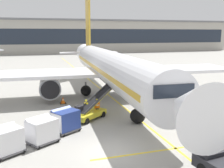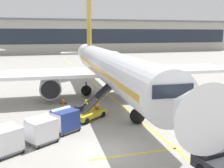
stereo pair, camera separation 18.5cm
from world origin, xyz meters
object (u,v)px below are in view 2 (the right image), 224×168
object	(u,v)px
belt_loader	(90,110)
baggage_cart_second	(41,130)
parked_airplane	(110,68)
ground_crew_by_carts	(86,107)
baggage_cart_lead	(65,120)
ground_crew_by_loader	(97,106)
baggage_cart_third	(5,140)
safety_cone_wingtip	(63,100)
safety_cone_engine_keepout	(69,109)

from	to	relation	value
belt_loader	baggage_cart_second	distance (m)	6.35
parked_airplane	ground_crew_by_carts	bearing A→B (deg)	-121.08
parked_airplane	ground_crew_by_carts	distance (m)	9.20
baggage_cart_lead	ground_crew_by_loader	distance (m)	4.55
baggage_cart_third	safety_cone_wingtip	xyz separation A→B (m)	(5.02, 11.67, -0.62)
parked_airplane	baggage_cart_second	size ratio (longest dim) A/B	15.53
baggage_cart_lead	safety_cone_engine_keepout	xyz separation A→B (m)	(0.98, 5.30, -0.66)
ground_crew_by_carts	belt_loader	bearing A→B (deg)	-46.20
ground_crew_by_loader	safety_cone_wingtip	distance (m)	6.29
baggage_cart_second	safety_cone_wingtip	size ratio (longest dim) A/B	3.52
baggage_cart_lead	baggage_cart_third	xyz separation A→B (m)	(-4.21, -2.91, 0.00)
baggage_cart_lead	safety_cone_engine_keepout	distance (m)	5.43
parked_airplane	safety_cone_wingtip	world-z (taller)	parked_airplane
parked_airplane	baggage_cart_second	xyz separation A→B (m)	(-8.76, -12.34, -2.63)
baggage_cart_lead	baggage_cart_second	bearing A→B (deg)	-137.52
safety_cone_wingtip	ground_crew_by_loader	bearing A→B (deg)	-65.69
safety_cone_engine_keepout	baggage_cart_lead	bearing A→B (deg)	-100.52
baggage_cart_second	safety_cone_wingtip	bearing A→B (deg)	75.63
baggage_cart_third	ground_crew_by_carts	bearing A→B (deg)	42.41
parked_airplane	belt_loader	xyz separation A→B (m)	(-4.22, -7.89, -2.79)
belt_loader	ground_crew_by_loader	distance (m)	0.80
ground_crew_by_carts	safety_cone_engine_keepout	xyz separation A→B (m)	(-1.35, 2.23, -0.66)
ground_crew_by_carts	safety_cone_wingtip	size ratio (longest dim) A/B	2.24
safety_cone_wingtip	belt_loader	bearing A→B (deg)	-72.86
safety_cone_wingtip	ground_crew_by_carts	bearing A→B (deg)	-74.94
belt_loader	parked_airplane	bearing A→B (deg)	61.86
ground_crew_by_loader	safety_cone_wingtip	bearing A→B (deg)	114.31
parked_airplane	safety_cone_engine_keepout	world-z (taller)	parked_airplane
baggage_cart_second	baggage_cart_third	size ratio (longest dim) A/B	1.00
ground_crew_by_loader	safety_cone_wingtip	world-z (taller)	ground_crew_by_loader
baggage_cart_lead	ground_crew_by_carts	size ratio (longest dim) A/B	1.57
ground_crew_by_loader	ground_crew_by_carts	size ratio (longest dim) A/B	1.00
ground_crew_by_carts	baggage_cart_third	bearing A→B (deg)	-137.59
ground_crew_by_carts	safety_cone_engine_keepout	bearing A→B (deg)	121.23
baggage_cart_third	safety_cone_wingtip	size ratio (longest dim) A/B	3.52
baggage_cart_second	ground_crew_by_loader	bearing A→B (deg)	42.20
belt_loader	baggage_cart_third	size ratio (longest dim) A/B	1.83
baggage_cart_second	safety_cone_engine_keepout	size ratio (longest dim) A/B	3.91
safety_cone_engine_keepout	ground_crew_by_carts	bearing A→B (deg)	-58.77
ground_crew_by_loader	safety_cone_engine_keepout	world-z (taller)	ground_crew_by_loader
ground_crew_by_carts	safety_cone_wingtip	distance (m)	5.92
baggage_cart_second	ground_crew_by_carts	bearing A→B (deg)	48.66
baggage_cart_third	ground_crew_by_loader	world-z (taller)	baggage_cart_third
safety_cone_engine_keepout	safety_cone_wingtip	xyz separation A→B (m)	(-0.18, 3.45, 0.04)
baggage_cart_lead	baggage_cart_second	size ratio (longest dim) A/B	1.00
belt_loader	safety_cone_wingtip	world-z (taller)	belt_loader
parked_airplane	safety_cone_engine_keepout	bearing A→B (deg)	-137.97
ground_crew_by_loader	safety_cone_engine_keepout	bearing A→B (deg)	136.85
baggage_cart_lead	baggage_cart_second	world-z (taller)	same
belt_loader	ground_crew_by_loader	world-z (taller)	belt_loader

